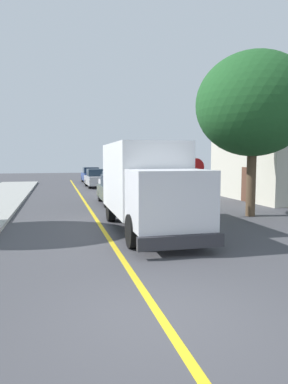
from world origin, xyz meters
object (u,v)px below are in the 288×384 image
(parked_car_furthest, at_px, (91,175))
(parked_car_far, at_px, (96,179))
(parked_car_near, at_px, (116,190))
(parked_car_mid, at_px, (115,183))
(box_truck, at_px, (146,182))
(stop_sign, at_px, (196,176))
(street_tree_far_side, at_px, (253,105))

(parked_car_furthest, bearing_deg, parked_car_far, -90.96)
(parked_car_near, distance_m, parked_car_mid, 5.58)
(box_truck, distance_m, parked_car_far, 19.55)
(parked_car_far, bearing_deg, parked_car_near, -90.84)
(stop_sign, distance_m, street_tree_far_side, 4.09)
(parked_car_near, bearing_deg, parked_car_furthest, 89.11)
(box_truck, distance_m, parked_car_mid, 13.12)
(parked_car_near, distance_m, parked_car_far, 11.99)
(box_truck, xyz_separation_m, parked_car_furthest, (0.43, 25.95, -0.97))
(street_tree_far_side, bearing_deg, stop_sign, 174.85)
(parked_car_mid, height_order, stop_sign, stop_sign)
(parked_car_near, relative_size, street_tree_far_side, 0.60)
(parked_car_far, bearing_deg, stop_sign, -82.03)
(box_truck, bearing_deg, parked_car_mid, 85.79)
(parked_car_near, relative_size, parked_car_furthest, 0.99)
(parked_car_furthest, bearing_deg, parked_car_mid, -87.63)
(stop_sign, bearing_deg, parked_car_near, 115.37)
(parked_car_mid, height_order, parked_car_furthest, same)
(parked_car_furthest, distance_m, stop_sign, 24.10)
(box_truck, xyz_separation_m, parked_car_near, (0.14, 7.54, -0.97))
(parked_car_furthest, bearing_deg, street_tree_far_side, -78.46)
(parked_car_mid, height_order, street_tree_far_side, street_tree_far_side)
(parked_car_mid, height_order, parked_car_far, same)
(parked_car_furthest, distance_m, street_tree_far_side, 25.05)
(stop_sign, height_order, street_tree_far_side, street_tree_far_side)
(stop_sign, bearing_deg, parked_car_far, 97.97)
(stop_sign, bearing_deg, parked_car_mid, 99.31)
(parked_car_near, relative_size, stop_sign, 1.66)
(parked_car_mid, xyz_separation_m, parked_car_far, (-0.64, 6.47, 0.00))
(parked_car_far, xyz_separation_m, stop_sign, (2.46, -17.54, 1.06))
(box_truck, distance_m, parked_car_furthest, 25.97)
(parked_car_furthest, bearing_deg, box_truck, -90.94)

